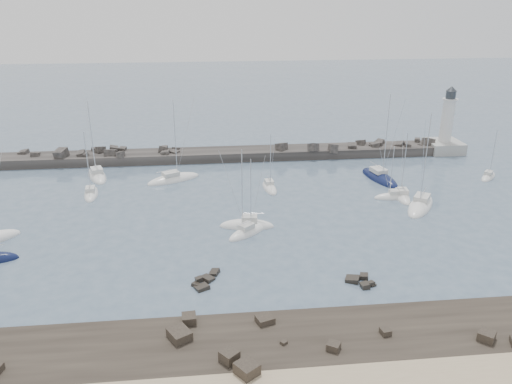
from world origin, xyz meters
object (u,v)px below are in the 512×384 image
at_px(sailboat_1, 97,176).
at_px(sailboat_12, 488,177).
at_px(sailboat_5, 247,226).
at_px(sailboat_11, 420,206).
at_px(sailboat_6, 269,188).
at_px(sailboat_9, 392,197).
at_px(lighthouse, 445,138).
at_px(sailboat_4, 173,180).
at_px(sailboat_7, 248,232).
at_px(sailboat_8, 379,178).
at_px(sailboat_10, 402,196).
at_px(sailboat_3, 91,194).

relative_size(sailboat_1, sailboat_12, 1.56).
height_order(sailboat_5, sailboat_11, sailboat_11).
xyz_separation_m(sailboat_6, sailboat_9, (19.51, -6.41, -0.00)).
bearing_deg(sailboat_11, sailboat_1, 159.73).
bearing_deg(sailboat_12, sailboat_5, -160.64).
relative_size(sailboat_6, sailboat_11, 0.66).
relative_size(sailboat_5, sailboat_12, 1.31).
relative_size(lighthouse, sailboat_6, 1.36).
xyz_separation_m(sailboat_4, sailboat_7, (11.47, -22.78, -0.00)).
distance_m(sailboat_8, sailboat_12, 20.09).
distance_m(sailboat_10, sailboat_11, 4.50).
distance_m(sailboat_4, sailboat_7, 25.51).
distance_m(sailboat_5, sailboat_11, 28.20).
bearing_deg(sailboat_5, sailboat_11, 8.88).
distance_m(sailboat_9, sailboat_11, 5.10).
height_order(sailboat_3, sailboat_6, sailboat_3).
distance_m(sailboat_8, sailboat_9, 9.21).
bearing_deg(sailboat_3, lighthouse, 14.19).
xyz_separation_m(sailboat_5, sailboat_7, (-0.02, -2.07, -0.02)).
relative_size(sailboat_1, sailboat_11, 0.92).
bearing_deg(sailboat_3, sailboat_8, 2.76).
xyz_separation_m(sailboat_6, sailboat_8, (20.51, 2.74, 0.01)).
distance_m(sailboat_4, sailboat_5, 23.69).
relative_size(sailboat_9, sailboat_12, 1.00).
relative_size(sailboat_1, sailboat_10, 1.29).
relative_size(sailboat_7, sailboat_12, 1.21).
relative_size(sailboat_5, sailboat_8, 0.75).
xyz_separation_m(sailboat_1, sailboat_3, (0.69, -9.00, -0.02)).
height_order(sailboat_1, sailboat_5, sailboat_1).
height_order(sailboat_6, sailboat_12, sailboat_6).
bearing_deg(sailboat_6, sailboat_3, 179.41).
bearing_deg(sailboat_11, sailboat_5, -171.12).
distance_m(sailboat_3, sailboat_12, 70.64).
relative_size(sailboat_6, sailboat_9, 1.11).
bearing_deg(sailboat_4, lighthouse, 12.03).
bearing_deg(sailboat_1, sailboat_7, -45.67).
distance_m(sailboat_6, sailboat_11, 24.93).
bearing_deg(sailboat_10, sailboat_6, 163.86).
xyz_separation_m(sailboat_8, sailboat_9, (-1.01, -9.15, -0.01)).
height_order(sailboat_1, sailboat_11, sailboat_11).
relative_size(sailboat_1, sailboat_5, 1.19).
xyz_separation_m(sailboat_7, sailboat_12, (45.79, 18.15, -0.01)).
bearing_deg(sailboat_12, sailboat_7, -158.38).
relative_size(sailboat_11, sailboat_12, 1.69).
xyz_separation_m(sailboat_4, sailboat_11, (39.35, -16.36, 0.01)).
height_order(sailboat_1, sailboat_6, sailboat_1).
relative_size(lighthouse, sailboat_4, 0.93).
bearing_deg(sailboat_7, sailboat_1, 134.33).
height_order(sailboat_3, sailboat_10, sailboat_10).
height_order(sailboat_9, sailboat_10, sailboat_10).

